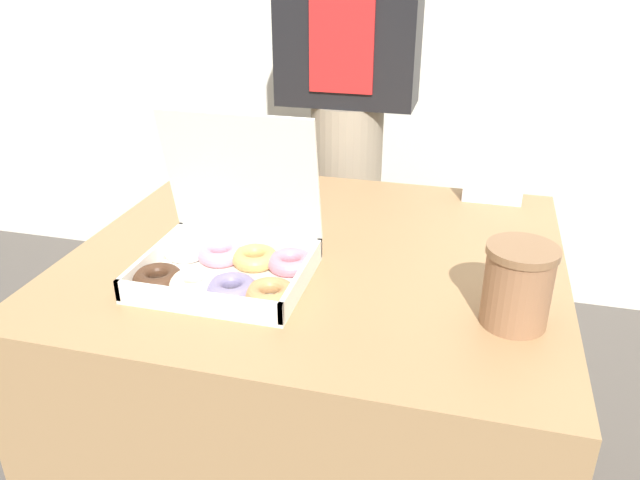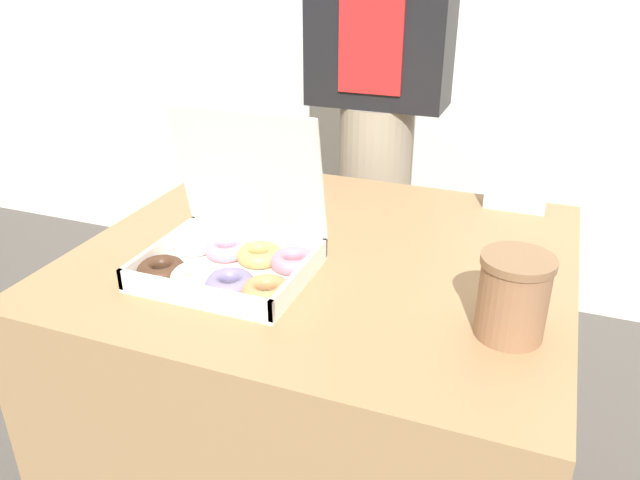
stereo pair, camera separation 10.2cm
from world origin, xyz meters
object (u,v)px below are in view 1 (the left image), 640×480
donut_box (228,256)px  person_customer (348,59)px  napkin_holder (495,169)px  coffee_cup (518,285)px

donut_box → person_customer: size_ratio=0.19×
napkin_holder → person_customer: person_customer is taller
donut_box → coffee_cup: (0.47, -0.03, 0.03)m
donut_box → coffee_cup: size_ratio=2.43×
coffee_cup → napkin_holder: bearing=94.2°
donut_box → napkin_holder: size_ratio=2.13×
donut_box → coffee_cup: bearing=-3.3°
donut_box → person_customer: bearing=86.3°
person_customer → coffee_cup: bearing=-60.7°
coffee_cup → person_customer: (-0.42, 0.75, 0.19)m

